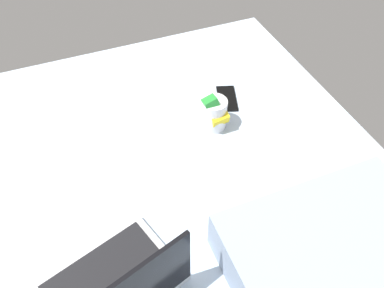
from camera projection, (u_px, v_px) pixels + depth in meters
bed_mattress at (107, 201)px, 128.32cm from camera, size 180.00×140.00×18.00cm
laptop at (115, 287)px, 95.36cm from camera, size 38.35×31.79×23.00cm
snack_cup at (214, 113)px, 134.60cm from camera, size 9.00×9.88×13.80cm
cell_phone at (227, 98)px, 148.19cm from camera, size 10.95×15.44×0.80cm
pillow at (332, 253)px, 99.01cm from camera, size 52.00×36.00×13.00cm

